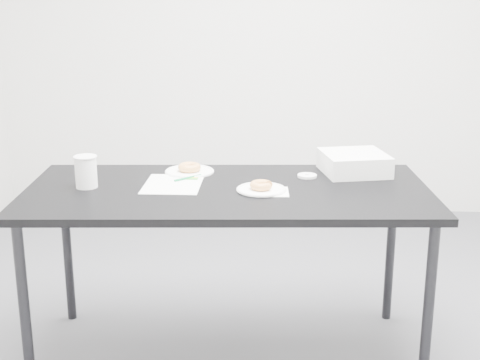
# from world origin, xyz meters

# --- Properties ---
(floor) EXTENTS (4.00, 4.00, 0.00)m
(floor) POSITION_xyz_m (0.00, 0.00, 0.00)
(floor) COLOR #525358
(floor) RESTS_ON ground
(wall_back) EXTENTS (4.00, 0.02, 2.70)m
(wall_back) POSITION_xyz_m (0.00, 2.00, 1.35)
(wall_back) COLOR silver
(wall_back) RESTS_ON floor
(table) EXTENTS (1.78, 0.93, 0.79)m
(table) POSITION_xyz_m (-0.11, -0.15, 0.73)
(table) COLOR black
(table) RESTS_ON floor
(scorecard) EXTENTS (0.25, 0.32, 0.00)m
(scorecard) POSITION_xyz_m (-0.35, -0.11, 0.79)
(scorecard) COLOR white
(scorecard) RESTS_ON table
(logo_patch) EXTENTS (0.05, 0.05, 0.00)m
(logo_patch) POSITION_xyz_m (-0.28, -0.02, 0.79)
(logo_patch) COLOR green
(logo_patch) RESTS_ON scorecard
(pen) EXTENTS (0.11, 0.11, 0.01)m
(pen) POSITION_xyz_m (-0.30, -0.03, 0.79)
(pen) COLOR #0B7C3F
(pen) RESTS_ON scorecard
(napkin) EXTENTS (0.15, 0.15, 0.00)m
(napkin) POSITION_xyz_m (0.08, -0.20, 0.79)
(napkin) COLOR white
(napkin) RESTS_ON table
(plate_near) EXTENTS (0.21, 0.21, 0.01)m
(plate_near) POSITION_xyz_m (0.04, -0.18, 0.79)
(plate_near) COLOR white
(plate_near) RESTS_ON napkin
(donut_near) EXTENTS (0.11, 0.11, 0.03)m
(donut_near) POSITION_xyz_m (0.04, -0.18, 0.81)
(donut_near) COLOR #DA8E45
(donut_near) RESTS_ON plate_near
(plate_far) EXTENTS (0.23, 0.23, 0.01)m
(plate_far) POSITION_xyz_m (-0.31, 0.10, 0.79)
(plate_far) COLOR white
(plate_far) RESTS_ON table
(donut_far) EXTENTS (0.14, 0.14, 0.04)m
(donut_far) POSITION_xyz_m (-0.31, 0.10, 0.81)
(donut_far) COLOR #DA8E45
(donut_far) RESTS_ON plate_far
(coffee_cup) EXTENTS (0.09, 0.09, 0.14)m
(coffee_cup) POSITION_xyz_m (-0.71, -0.18, 0.86)
(coffee_cup) COLOR white
(coffee_cup) RESTS_ON table
(cup_lid) EXTENTS (0.09, 0.09, 0.01)m
(cup_lid) POSITION_xyz_m (0.24, 0.05, 0.79)
(cup_lid) COLOR white
(cup_lid) RESTS_ON table
(bakery_box) EXTENTS (0.34, 0.34, 0.09)m
(bakery_box) POSITION_xyz_m (0.45, 0.14, 0.83)
(bakery_box) COLOR white
(bakery_box) RESTS_ON table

